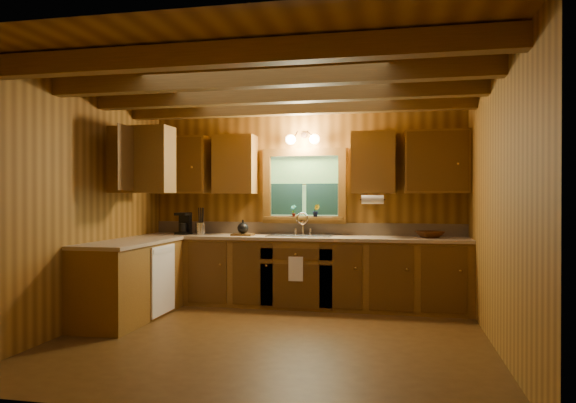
# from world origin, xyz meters

# --- Properties ---
(room) EXTENTS (4.20, 4.20, 4.20)m
(room) POSITION_xyz_m (0.00, 0.00, 1.30)
(room) COLOR #4B3012
(room) RESTS_ON ground
(ceiling_beams) EXTENTS (4.20, 2.54, 0.18)m
(ceiling_beams) POSITION_xyz_m (0.00, 0.00, 2.49)
(ceiling_beams) COLOR brown
(ceiling_beams) RESTS_ON room
(base_cabinets) EXTENTS (4.20, 2.22, 0.86)m
(base_cabinets) POSITION_xyz_m (-0.49, 1.28, 0.43)
(base_cabinets) COLOR brown
(base_cabinets) RESTS_ON ground
(countertop) EXTENTS (4.20, 2.24, 0.04)m
(countertop) POSITION_xyz_m (-0.48, 1.29, 0.88)
(countertop) COLOR tan
(countertop) RESTS_ON base_cabinets
(backsplash) EXTENTS (4.20, 0.02, 0.16)m
(backsplash) POSITION_xyz_m (0.00, 1.89, 0.98)
(backsplash) COLOR tan
(backsplash) RESTS_ON room
(dishwasher_panel) EXTENTS (0.02, 0.60, 0.80)m
(dishwasher_panel) POSITION_xyz_m (-1.47, 0.68, 0.43)
(dishwasher_panel) COLOR white
(dishwasher_panel) RESTS_ON base_cabinets
(upper_cabinets) EXTENTS (4.19, 1.77, 0.78)m
(upper_cabinets) POSITION_xyz_m (-0.56, 1.42, 1.84)
(upper_cabinets) COLOR brown
(upper_cabinets) RESTS_ON room
(window) EXTENTS (1.12, 0.08, 1.00)m
(window) POSITION_xyz_m (0.00, 1.87, 1.53)
(window) COLOR brown
(window) RESTS_ON room
(window_sill) EXTENTS (1.06, 0.14, 0.04)m
(window_sill) POSITION_xyz_m (0.00, 1.82, 1.12)
(window_sill) COLOR brown
(window_sill) RESTS_ON room
(wall_sconce) EXTENTS (0.45, 0.21, 0.17)m
(wall_sconce) POSITION_xyz_m (0.00, 1.75, 2.16)
(wall_sconce) COLOR black
(wall_sconce) RESTS_ON room
(paper_towel_roll) EXTENTS (0.27, 0.11, 0.11)m
(paper_towel_roll) POSITION_xyz_m (0.92, 1.53, 1.37)
(paper_towel_roll) COLOR white
(paper_towel_roll) RESTS_ON upper_cabinets
(dish_towel) EXTENTS (0.18, 0.01, 0.30)m
(dish_towel) POSITION_xyz_m (0.00, 1.26, 0.52)
(dish_towel) COLOR white
(dish_towel) RESTS_ON base_cabinets
(sink) EXTENTS (0.82, 0.48, 0.43)m
(sink) POSITION_xyz_m (0.00, 1.60, 0.86)
(sink) COLOR silver
(sink) RESTS_ON countertop
(coffee_maker) EXTENTS (0.16, 0.21, 0.29)m
(coffee_maker) POSITION_xyz_m (-1.60, 1.61, 1.04)
(coffee_maker) COLOR black
(coffee_maker) RESTS_ON countertop
(utensil_crock) EXTENTS (0.13, 0.13, 0.36)m
(utensil_crock) POSITION_xyz_m (-1.37, 1.61, 0.99)
(utensil_crock) COLOR silver
(utensil_crock) RESTS_ON countertop
(cutting_board) EXTENTS (0.28, 0.20, 0.02)m
(cutting_board) POSITION_xyz_m (-0.75, 1.53, 0.91)
(cutting_board) COLOR #4F3211
(cutting_board) RESTS_ON countertop
(teakettle) EXTENTS (0.14, 0.14, 0.18)m
(teakettle) POSITION_xyz_m (-0.75, 1.53, 1.00)
(teakettle) COLOR black
(teakettle) RESTS_ON cutting_board
(wicker_basket) EXTENTS (0.44, 0.44, 0.08)m
(wicker_basket) POSITION_xyz_m (1.61, 1.64, 0.94)
(wicker_basket) COLOR #48230C
(wicker_basket) RESTS_ON countertop
(potted_plant_left) EXTENTS (0.10, 0.08, 0.16)m
(potted_plant_left) POSITION_xyz_m (-0.13, 1.80, 1.22)
(potted_plant_left) COLOR #4F3211
(potted_plant_left) RESTS_ON window_sill
(potted_plant_right) EXTENTS (0.10, 0.08, 0.17)m
(potted_plant_right) POSITION_xyz_m (0.17, 1.80, 1.22)
(potted_plant_right) COLOR #4F3211
(potted_plant_right) RESTS_ON window_sill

